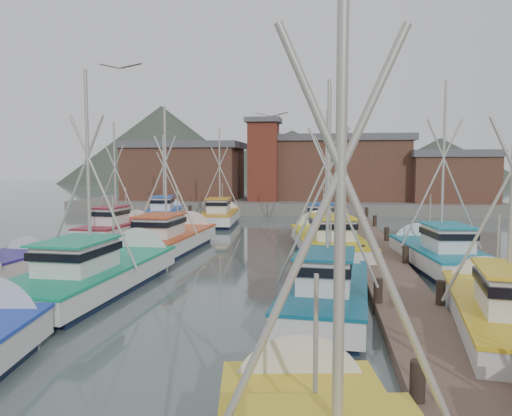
# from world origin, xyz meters

# --- Properties ---
(ground) EXTENTS (260.00, 260.00, 0.00)m
(ground) POSITION_xyz_m (0.00, 0.00, 0.00)
(ground) COLOR #455352
(ground) RESTS_ON ground
(dock_left) EXTENTS (2.30, 46.00, 1.50)m
(dock_left) POSITION_xyz_m (-7.00, 4.04, 0.21)
(dock_left) COLOR brown
(dock_left) RESTS_ON ground
(dock_right) EXTENTS (2.30, 46.00, 1.50)m
(dock_right) POSITION_xyz_m (7.00, 4.04, 0.21)
(dock_right) COLOR brown
(dock_right) RESTS_ON ground
(quay) EXTENTS (44.00, 16.00, 1.20)m
(quay) POSITION_xyz_m (0.00, 37.00, 0.60)
(quay) COLOR slate
(quay) RESTS_ON ground
(shed_left) EXTENTS (12.72, 8.48, 6.20)m
(shed_left) POSITION_xyz_m (-11.00, 35.00, 4.34)
(shed_left) COLOR brown
(shed_left) RESTS_ON quay
(shed_center) EXTENTS (14.84, 9.54, 6.90)m
(shed_center) POSITION_xyz_m (6.00, 37.00, 4.69)
(shed_center) COLOR brown
(shed_center) RESTS_ON quay
(shed_right) EXTENTS (8.48, 6.36, 5.20)m
(shed_right) POSITION_xyz_m (17.00, 34.00, 3.84)
(shed_right) COLOR brown
(shed_right) RESTS_ON quay
(lookout_tower) EXTENTS (3.60, 3.60, 8.50)m
(lookout_tower) POSITION_xyz_m (-2.00, 33.00, 5.55)
(lookout_tower) COLOR maroon
(lookout_tower) RESTS_ON quay
(distant_hills) EXTENTS (175.00, 140.00, 42.00)m
(distant_hills) POSITION_xyz_m (-12.76, 122.59, 0.00)
(distant_hills) COLOR #3C463A
(distant_hills) RESTS_ON ground
(boat_4) EXTENTS (3.86, 10.25, 9.42)m
(boat_4) POSITION_xyz_m (-4.57, -0.08, 0.68)
(boat_4) COLOR #101B35
(boat_4) RESTS_ON ground
(boat_5) EXTENTS (3.32, 8.48, 8.30)m
(boat_5) POSITION_xyz_m (4.36, -1.86, 0.68)
(boat_5) COLOR #101B35
(boat_5) RESTS_ON ground
(boat_7) EXTENTS (3.80, 8.85, 8.54)m
(boat_7) POSITION_xyz_m (9.37, -3.54, 0.68)
(boat_7) COLOR #101B35
(boat_7) RESTS_ON ground
(boat_8) EXTENTS (3.72, 10.01, 9.08)m
(boat_8) POSITION_xyz_m (-4.50, 8.97, 0.68)
(boat_8) COLOR #101B35
(boat_8) RESTS_ON ground
(boat_9) EXTENTS (4.70, 10.70, 10.13)m
(boat_9) POSITION_xyz_m (4.37, 9.53, 0.68)
(boat_9) COLOR #101B35
(boat_9) RESTS_ON ground
(boat_10) EXTENTS (3.40, 8.14, 8.37)m
(boat_10) POSITION_xyz_m (-9.38, 13.26, 0.68)
(boat_10) COLOR #101B35
(boat_10) RESTS_ON ground
(boat_11) EXTENTS (3.82, 8.94, 9.55)m
(boat_11) POSITION_xyz_m (9.58, 6.12, 0.68)
(boat_11) COLOR #101B35
(boat_11) RESTS_ON ground
(boat_12) EXTENTS (3.45, 8.65, 8.62)m
(boat_12) POSITION_xyz_m (-4.29, 22.10, 0.68)
(boat_12) COLOR #101B35
(boat_12) RESTS_ON ground
(boat_13) EXTENTS (4.13, 8.66, 9.48)m
(boat_13) POSITION_xyz_m (4.47, 17.85, 0.68)
(boat_13) COLOR #101B35
(boat_13) RESTS_ON ground
(boat_14) EXTENTS (3.93, 8.93, 8.22)m
(boat_14) POSITION_xyz_m (-9.71, 23.94, 0.68)
(boat_14) COLOR #101B35
(boat_14) RESTS_ON ground
(gull_near) EXTENTS (1.55, 0.63, 0.24)m
(gull_near) POSITION_xyz_m (-3.12, -1.17, 8.48)
(gull_near) COLOR slate
(gull_near) RESTS_ON ground
(gull_far) EXTENTS (1.55, 0.65, 0.24)m
(gull_far) POSITION_xyz_m (1.75, 4.49, 7.25)
(gull_far) COLOR slate
(gull_far) RESTS_ON ground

